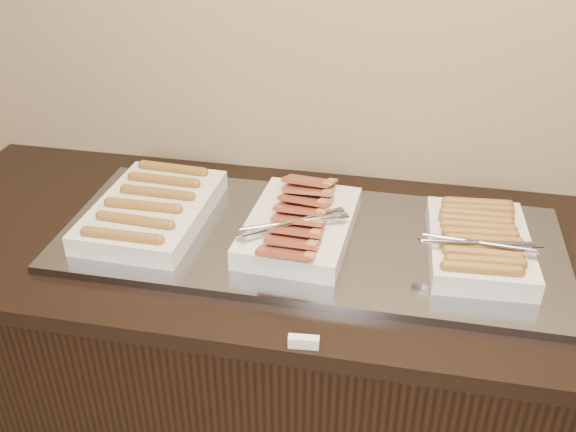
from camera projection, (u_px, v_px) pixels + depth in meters
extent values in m
cube|color=black|center=(306.00, 381.00, 1.80)|extent=(2.00, 0.70, 0.86)
cube|color=black|center=(309.00, 250.00, 1.57)|extent=(2.06, 0.76, 0.04)
cube|color=gray|center=(309.00, 239.00, 1.55)|extent=(1.20, 0.50, 0.02)
cube|color=silver|center=(153.00, 210.00, 1.60)|extent=(0.28, 0.40, 0.05)
cylinder|color=olive|center=(122.00, 236.00, 1.44)|extent=(0.18, 0.03, 0.03)
cylinder|color=olive|center=(135.00, 220.00, 1.50)|extent=(0.18, 0.03, 0.03)
cylinder|color=olive|center=(143.00, 206.00, 1.56)|extent=(0.18, 0.03, 0.03)
cylinder|color=olive|center=(158.00, 193.00, 1.61)|extent=(0.18, 0.03, 0.03)
cylinder|color=olive|center=(164.00, 180.00, 1.67)|extent=(0.18, 0.03, 0.03)
cylinder|color=olive|center=(173.00, 169.00, 1.73)|extent=(0.18, 0.04, 0.03)
cube|color=silver|center=(300.00, 226.00, 1.54)|extent=(0.26, 0.37, 0.05)
cube|color=#964230|center=(286.00, 251.00, 1.40)|extent=(0.12, 0.09, 0.04)
cube|color=#964230|center=(294.00, 240.00, 1.44)|extent=(0.13, 0.10, 0.04)
cube|color=#964230|center=(298.00, 229.00, 1.47)|extent=(0.12, 0.09, 0.04)
cube|color=#964230|center=(300.00, 219.00, 1.50)|extent=(0.12, 0.09, 0.04)
cube|color=#964230|center=(301.00, 209.00, 1.54)|extent=(0.12, 0.09, 0.04)
cube|color=#964230|center=(306.00, 199.00, 1.57)|extent=(0.13, 0.10, 0.04)
cube|color=#964230|center=(309.00, 190.00, 1.60)|extent=(0.12, 0.09, 0.04)
cube|color=#964230|center=(308.00, 181.00, 1.64)|extent=(0.13, 0.10, 0.04)
cube|color=silver|center=(479.00, 245.00, 1.47)|extent=(0.24, 0.35, 0.05)
cylinder|color=olive|center=(482.00, 269.00, 1.34)|extent=(0.15, 0.03, 0.03)
cylinder|color=olive|center=(485.00, 261.00, 1.36)|extent=(0.15, 0.04, 0.03)
cylinder|color=olive|center=(483.00, 254.00, 1.38)|extent=(0.15, 0.03, 0.03)
cylinder|color=olive|center=(479.00, 247.00, 1.41)|extent=(0.15, 0.03, 0.03)
cylinder|color=olive|center=(484.00, 240.00, 1.43)|extent=(0.15, 0.04, 0.03)
cylinder|color=olive|center=(480.00, 233.00, 1.45)|extent=(0.15, 0.04, 0.03)
cylinder|color=olive|center=(478.00, 227.00, 1.48)|extent=(0.15, 0.03, 0.03)
cylinder|color=olive|center=(476.00, 221.00, 1.50)|extent=(0.15, 0.03, 0.03)
cylinder|color=olive|center=(477.00, 215.00, 1.52)|extent=(0.15, 0.03, 0.03)
cylinder|color=olive|center=(478.00, 209.00, 1.54)|extent=(0.15, 0.04, 0.03)
cylinder|color=olive|center=(477.00, 203.00, 1.57)|extent=(0.15, 0.04, 0.03)
cube|color=silver|center=(304.00, 342.00, 1.24)|extent=(0.06, 0.02, 0.02)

